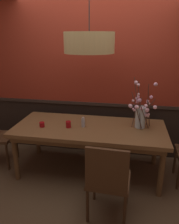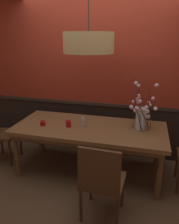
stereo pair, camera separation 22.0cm
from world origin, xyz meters
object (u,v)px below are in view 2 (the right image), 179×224
dining_table (90,132)px  candle_holder_nearer_center (68,124)px  chair_far_side_right (119,121)px  vase_with_blossoms (141,115)px  pendant_lamp (89,43)px  chair_near_side_right (101,179)px  condiment_bottle (83,122)px  candle_holder_nearer_edge (43,123)px

dining_table → candle_holder_nearer_center: 0.33m
chair_far_side_right → dining_table: bearing=-110.1°
dining_table → vase_with_blossoms: bearing=8.7°
vase_with_blossoms → pendant_lamp: pendant_lamp is taller
dining_table → chair_near_side_right: bearing=-67.6°
dining_table → candle_holder_nearer_center: (-0.29, -0.08, 0.13)m
chair_far_side_right → condiment_bottle: chair_far_side_right is taller
pendant_lamp → candle_holder_nearer_edge: bearing=-177.4°
condiment_bottle → chair_far_side_right: bearing=65.6°
candle_holder_nearer_edge → pendant_lamp: (0.68, 0.03, 1.12)m
chair_near_side_right → chair_far_side_right: bearing=91.3°
chair_far_side_right → vase_with_blossoms: (0.39, -0.76, 0.42)m
vase_with_blossoms → condiment_bottle: vase_with_blossoms is taller
dining_table → vase_with_blossoms: vase_with_blossoms is taller
candle_holder_nearer_edge → pendant_lamp: size_ratio=0.07×
chair_near_side_right → candle_holder_nearer_edge: size_ratio=12.11×
candle_holder_nearer_edge → pendant_lamp: bearing=2.6°
dining_table → candle_holder_nearer_edge: size_ratio=27.77×
dining_table → candle_holder_nearer_center: candle_holder_nearer_center is taller
chair_near_side_right → condiment_bottle: (-0.45, 0.85, 0.28)m
chair_far_side_right → candle_holder_nearer_edge: 1.43m
chair_far_side_right → vase_with_blossoms: 0.95m
chair_far_side_right → condiment_bottle: size_ratio=6.28×
chair_near_side_right → candle_holder_nearer_center: chair_near_side_right is taller
dining_table → vase_with_blossoms: 0.77m
chair_near_side_right → pendant_lamp: pendant_lamp is taller
condiment_bottle → dining_table: bearing=15.3°
vase_with_blossoms → chair_near_side_right: bearing=-109.4°
chair_near_side_right → vase_with_blossoms: (0.35, 0.98, 0.41)m
dining_table → condiment_bottle: 0.18m
chair_near_side_right → vase_with_blossoms: bearing=70.6°
chair_near_side_right → chair_far_side_right: 1.75m
vase_with_blossoms → candle_holder_nearer_edge: bearing=-170.1°
candle_holder_nearer_edge → candle_holder_nearer_center: bearing=7.1°
condiment_bottle → vase_with_blossoms: bearing=9.5°
vase_with_blossoms → candle_holder_nearer_center: vase_with_blossoms is taller
candle_holder_nearer_edge → condiment_bottle: (0.58, 0.11, 0.03)m
candle_holder_nearer_center → pendant_lamp: size_ratio=0.08×
dining_table → vase_with_blossoms: size_ratio=3.02×
chair_near_side_right → candle_holder_nearer_edge: 1.29m
dining_table → condiment_bottle: bearing=-164.7°
candle_holder_nearer_center → candle_holder_nearer_edge: (-0.38, -0.05, -0.01)m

